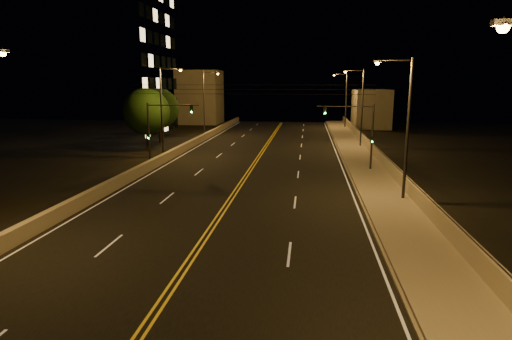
# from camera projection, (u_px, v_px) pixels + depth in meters

# --- Properties ---
(road) EXTENTS (18.00, 120.00, 0.02)m
(road) POSITION_uv_depth(u_px,v_px,m) (231.00, 198.00, 30.10)
(road) COLOR black
(road) RESTS_ON ground
(sidewalk) EXTENTS (3.60, 120.00, 0.30)m
(sidewalk) POSITION_uv_depth(u_px,v_px,m) (389.00, 201.00, 28.81)
(sidewalk) COLOR gray
(sidewalk) RESTS_ON ground
(curb) EXTENTS (0.14, 120.00, 0.15)m
(curb) POSITION_uv_depth(u_px,v_px,m) (361.00, 201.00, 29.04)
(curb) COLOR gray
(curb) RESTS_ON ground
(parapet_wall) EXTENTS (0.30, 120.00, 1.00)m
(parapet_wall) POSITION_uv_depth(u_px,v_px,m) (415.00, 193.00, 28.48)
(parapet_wall) COLOR gray
(parapet_wall) RESTS_ON sidewalk
(jersey_barrier) EXTENTS (0.45, 120.00, 0.89)m
(jersey_barrier) POSITION_uv_depth(u_px,v_px,m) (106.00, 188.00, 31.10)
(jersey_barrier) COLOR gray
(jersey_barrier) RESTS_ON ground
(distant_building_right) EXTENTS (6.00, 10.00, 6.77)m
(distant_building_right) POSITION_uv_depth(u_px,v_px,m) (371.00, 109.00, 77.14)
(distant_building_right) COLOR gray
(distant_building_right) RESTS_ON ground
(distant_building_left) EXTENTS (8.00, 8.00, 10.31)m
(distant_building_left) POSITION_uv_depth(u_px,v_px,m) (200.00, 97.00, 84.32)
(distant_building_left) COLOR gray
(distant_building_left) RESTS_ON ground
(parapet_rail) EXTENTS (0.06, 120.00, 0.06)m
(parapet_rail) POSITION_uv_depth(u_px,v_px,m) (416.00, 185.00, 28.38)
(parapet_rail) COLOR black
(parapet_rail) RESTS_ON parapet_wall
(lane_markings) EXTENTS (17.32, 116.00, 0.00)m
(lane_markings) POSITION_uv_depth(u_px,v_px,m) (231.00, 198.00, 30.03)
(lane_markings) COLOR silver
(lane_markings) RESTS_ON road
(streetlight_1) EXTENTS (2.55, 0.28, 9.57)m
(streetlight_1) POSITION_uv_depth(u_px,v_px,m) (404.00, 121.00, 28.10)
(streetlight_1) COLOR #2D2D33
(streetlight_1) RESTS_ON ground
(streetlight_2) EXTENTS (2.55, 0.28, 9.57)m
(streetlight_2) POSITION_uv_depth(u_px,v_px,m) (360.00, 103.00, 52.13)
(streetlight_2) COLOR #2D2D33
(streetlight_2) RESTS_ON ground
(streetlight_3) EXTENTS (2.55, 0.28, 9.57)m
(streetlight_3) POSITION_uv_depth(u_px,v_px,m) (345.00, 97.00, 74.47)
(streetlight_3) COLOR #2D2D33
(streetlight_3) RESTS_ON ground
(streetlight_5) EXTENTS (2.55, 0.28, 9.57)m
(streetlight_5) POSITION_uv_depth(u_px,v_px,m) (164.00, 107.00, 45.19)
(streetlight_5) COLOR #2D2D33
(streetlight_5) RESTS_ON ground
(streetlight_6) EXTENTS (2.55, 0.28, 9.57)m
(streetlight_6) POSITION_uv_depth(u_px,v_px,m) (205.00, 100.00, 63.45)
(streetlight_6) COLOR #2D2D33
(streetlight_6) RESTS_ON ground
(traffic_signal_right) EXTENTS (5.11, 0.31, 6.12)m
(traffic_signal_right) POSITION_uv_depth(u_px,v_px,m) (361.00, 130.00, 38.29)
(traffic_signal_right) COLOR #2D2D33
(traffic_signal_right) RESTS_ON ground
(traffic_signal_left) EXTENTS (5.11, 0.31, 6.12)m
(traffic_signal_left) POSITION_uv_depth(u_px,v_px,m) (159.00, 127.00, 40.49)
(traffic_signal_left) COLOR #2D2D33
(traffic_signal_left) RESTS_ON ground
(overhead_wires) EXTENTS (22.00, 0.03, 0.83)m
(overhead_wires) POSITION_uv_depth(u_px,v_px,m) (249.00, 89.00, 37.85)
(overhead_wires) COLOR black
(building_tower) EXTENTS (24.00, 15.00, 25.57)m
(building_tower) POSITION_uv_depth(u_px,v_px,m) (76.00, 51.00, 59.00)
(building_tower) COLOR gray
(building_tower) RESTS_ON ground
(tree_0) EXTENTS (5.45, 5.45, 7.38)m
(tree_0) POSITION_uv_depth(u_px,v_px,m) (146.00, 112.00, 50.02)
(tree_0) COLOR black
(tree_0) RESTS_ON ground
(tree_1) EXTENTS (5.36, 5.36, 7.27)m
(tree_1) POSITION_uv_depth(u_px,v_px,m) (159.00, 108.00, 57.34)
(tree_1) COLOR black
(tree_1) RESTS_ON ground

